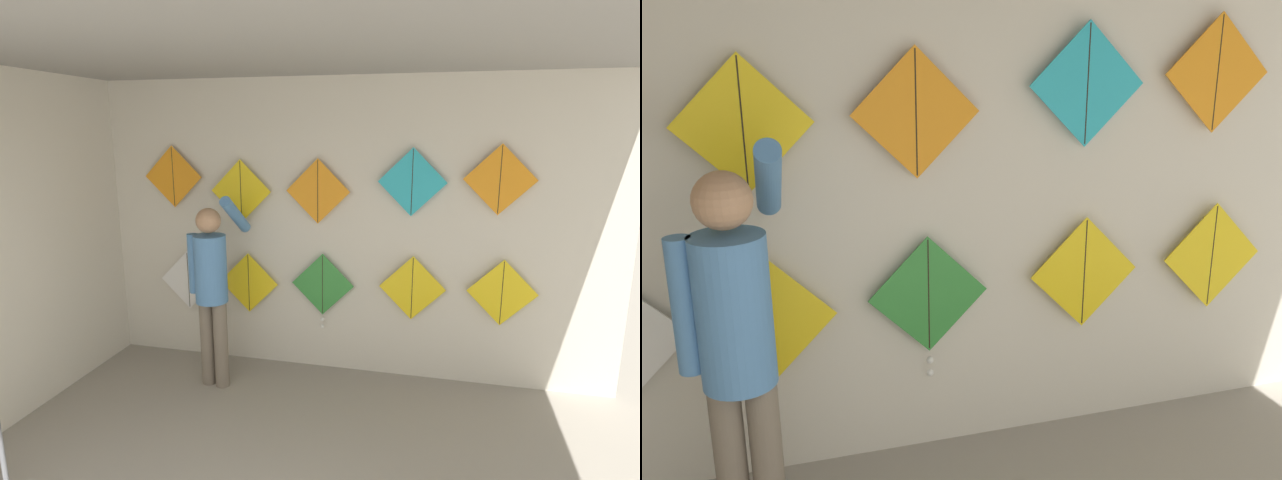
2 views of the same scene
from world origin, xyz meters
TOP-DOWN VIEW (x-y plane):
  - back_panel at (0.00, 3.42)m, footprint 5.26×0.06m
  - ceiling_slab at (0.00, 1.70)m, footprint 5.26×4.19m
  - shopkeeper at (-0.93, 2.82)m, footprint 0.45×0.59m
  - kite_0 at (-1.44, 3.33)m, footprint 0.61×0.01m
  - kite_1 at (-0.78, 3.33)m, footprint 0.61×0.01m
  - kite_2 at (-0.03, 3.33)m, footprint 0.61×0.04m
  - kite_3 at (0.82, 3.33)m, footprint 0.61×0.01m
  - kite_4 at (1.60, 3.33)m, footprint 0.61×0.01m
  - kite_5 at (-1.54, 3.33)m, footprint 0.61×0.01m
  - kite_6 at (-0.83, 3.33)m, footprint 0.61×0.01m
  - kite_7 at (-0.07, 3.33)m, footprint 0.61×0.01m
  - kite_8 at (0.78, 3.33)m, footprint 0.61×0.01m
  - kite_9 at (1.51, 3.33)m, footprint 0.61×0.01m

SIDE VIEW (x-z plane):
  - kite_0 at x=-1.44m, z-range 0.52..1.12m
  - kite_1 at x=-0.78m, z-range 0.53..1.14m
  - kite_2 at x=-0.03m, z-range 0.48..1.23m
  - kite_3 at x=0.82m, z-range 0.60..1.21m
  - kite_4 at x=1.60m, z-range 0.62..1.22m
  - shopkeeper at x=-0.93m, z-range 0.11..1.89m
  - back_panel at x=0.00m, z-range 0.00..2.80m
  - kite_6 at x=-0.83m, z-range 1.45..2.05m
  - kite_7 at x=-0.07m, z-range 1.47..2.07m
  - kite_5 at x=-1.54m, z-range 1.57..2.18m
  - kite_8 at x=0.78m, z-range 1.57..2.18m
  - kite_9 at x=1.51m, z-range 1.61..2.22m
  - ceiling_slab at x=0.00m, z-range 2.80..2.84m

